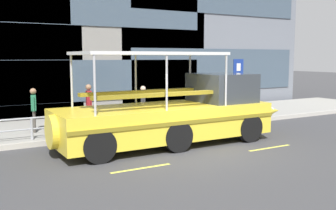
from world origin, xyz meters
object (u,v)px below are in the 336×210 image
(duck_tour_boat, at_px, (178,114))
(parking_sign, at_px, (238,78))
(pedestrian_mid_left, at_px, (143,101))
(pedestrian_mid_right, at_px, (89,101))
(pedestrian_near_bow, at_px, (195,96))
(pedestrian_near_stern, at_px, (34,106))

(duck_tour_boat, bearing_deg, parking_sign, 29.51)
(duck_tour_boat, xyz_separation_m, pedestrian_mid_left, (0.13, 3.00, 0.12))
(pedestrian_mid_right, bearing_deg, duck_tour_boat, -62.51)
(pedestrian_near_bow, bearing_deg, parking_sign, -4.95)
(pedestrian_mid_right, bearing_deg, pedestrian_near_bow, -7.50)
(duck_tour_boat, distance_m, pedestrian_mid_left, 3.00)
(duck_tour_boat, relative_size, pedestrian_mid_right, 5.42)
(pedestrian_near_bow, bearing_deg, pedestrian_mid_right, 172.50)
(parking_sign, xyz_separation_m, pedestrian_near_bow, (-2.31, 0.20, -0.80))
(pedestrian_mid_left, bearing_deg, pedestrian_near_bow, 2.80)
(duck_tour_boat, distance_m, pedestrian_near_stern, 5.51)
(pedestrian_near_stern, bearing_deg, duck_tour_boat, -40.59)
(parking_sign, relative_size, pedestrian_mid_left, 1.67)
(duck_tour_boat, bearing_deg, pedestrian_mid_left, 87.44)
(pedestrian_near_bow, distance_m, pedestrian_near_stern, 7.07)
(pedestrian_near_bow, xyz_separation_m, pedestrian_near_stern, (-7.06, 0.45, -0.05))
(pedestrian_near_bow, relative_size, pedestrian_mid_right, 1.01)
(parking_sign, relative_size, duck_tour_boat, 0.29)
(pedestrian_near_stern, bearing_deg, pedestrian_mid_left, -7.70)
(pedestrian_near_bow, xyz_separation_m, pedestrian_mid_right, (-4.83, 0.64, -0.01))
(parking_sign, bearing_deg, pedestrian_mid_left, 179.25)
(pedestrian_mid_left, xyz_separation_m, pedestrian_near_stern, (-4.32, 0.58, 0.02))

